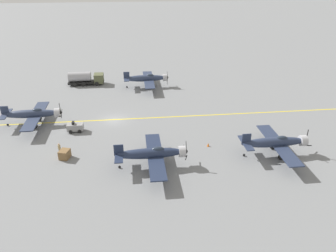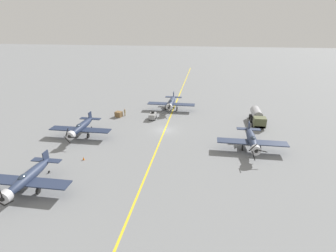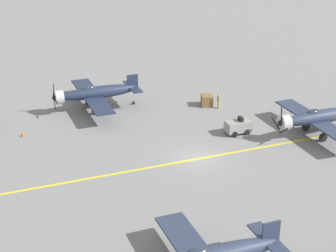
{
  "view_description": "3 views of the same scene",
  "coord_description": "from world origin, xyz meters",
  "px_view_note": "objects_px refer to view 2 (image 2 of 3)",
  "views": [
    {
      "loc": [
        53.62,
        3.64,
        25.1
      ],
      "look_at": [
        7.75,
        8.83,
        2.07
      ],
      "focal_mm": 35.0,
      "sensor_mm": 36.0,
      "label": 1
    },
    {
      "loc": [
        -8.18,
        50.2,
        21.29
      ],
      "look_at": [
        -1.26,
        3.79,
        2.49
      ],
      "focal_mm": 28.0,
      "sensor_mm": 36.0,
      "label": 2
    },
    {
      "loc": [
        -42.82,
        19.86,
        23.78
      ],
      "look_at": [
        3.38,
        1.76,
        2.27
      ],
      "focal_mm": 60.0,
      "sensor_mm": 36.0,
      "label": 3
    }
  ],
  "objects_px": {
    "supply_crate_by_tanker": "(119,114)",
    "airplane_near_center": "(171,102)",
    "airplane_mid_left": "(252,140)",
    "ground_crew_walking": "(125,112)",
    "airplane_far_right": "(27,178)",
    "tow_tractor": "(153,116)",
    "airplane_mid_right": "(81,127)",
    "fuel_tanker": "(257,117)",
    "traffic_cone": "(84,158)"
  },
  "relations": [
    {
      "from": "supply_crate_by_tanker",
      "to": "airplane_near_center",
      "type": "bearing_deg",
      "value": -149.32
    },
    {
      "from": "airplane_mid_left",
      "to": "ground_crew_walking",
      "type": "relative_size",
      "value": 6.85
    },
    {
      "from": "airplane_near_center",
      "to": "airplane_far_right",
      "type": "relative_size",
      "value": 1.0
    },
    {
      "from": "supply_crate_by_tanker",
      "to": "tow_tractor",
      "type": "bearing_deg",
      "value": 177.54
    },
    {
      "from": "tow_tractor",
      "to": "ground_crew_walking",
      "type": "relative_size",
      "value": 1.48
    },
    {
      "from": "airplane_near_center",
      "to": "airplane_mid_right",
      "type": "distance_m",
      "value": 24.64
    },
    {
      "from": "airplane_far_right",
      "to": "tow_tractor",
      "type": "xyz_separation_m",
      "value": [
        -10.76,
        -29.9,
        -1.22
      ]
    },
    {
      "from": "airplane_mid_right",
      "to": "supply_crate_by_tanker",
      "type": "xyz_separation_m",
      "value": [
        -3.48,
        -12.38,
        -1.37
      ]
    },
    {
      "from": "ground_crew_walking",
      "to": "airplane_mid_left",
      "type": "bearing_deg",
      "value": 152.55
    },
    {
      "from": "ground_crew_walking",
      "to": "tow_tractor",
      "type": "bearing_deg",
      "value": 169.87
    },
    {
      "from": "airplane_mid_right",
      "to": "fuel_tanker",
      "type": "bearing_deg",
      "value": -148.53
    },
    {
      "from": "fuel_tanker",
      "to": "supply_crate_by_tanker",
      "type": "distance_m",
      "value": 32.01
    },
    {
      "from": "airplane_mid_left",
      "to": "airplane_far_right",
      "type": "distance_m",
      "value": 35.47
    },
    {
      "from": "airplane_mid_left",
      "to": "tow_tractor",
      "type": "xyz_separation_m",
      "value": [
        20.45,
        -13.05,
        -1.22
      ]
    },
    {
      "from": "airplane_far_right",
      "to": "supply_crate_by_tanker",
      "type": "xyz_separation_m",
      "value": [
        -2.4,
        -30.26,
        -1.37
      ]
    },
    {
      "from": "fuel_tanker",
      "to": "supply_crate_by_tanker",
      "type": "height_order",
      "value": "fuel_tanker"
    },
    {
      "from": "airplane_near_center",
      "to": "supply_crate_by_tanker",
      "type": "relative_size",
      "value": 7.84
    },
    {
      "from": "ground_crew_walking",
      "to": "traffic_cone",
      "type": "xyz_separation_m",
      "value": [
        0.26,
        22.07,
        -0.68
      ]
    },
    {
      "from": "airplane_near_center",
      "to": "traffic_cone",
      "type": "height_order",
      "value": "airplane_near_center"
    },
    {
      "from": "ground_crew_walking",
      "to": "supply_crate_by_tanker",
      "type": "bearing_deg",
      "value": 36.09
    },
    {
      "from": "airplane_mid_left",
      "to": "airplane_mid_right",
      "type": "height_order",
      "value": "airplane_mid_right"
    },
    {
      "from": "airplane_mid_right",
      "to": "traffic_cone",
      "type": "height_order",
      "value": "airplane_mid_right"
    },
    {
      "from": "traffic_cone",
      "to": "fuel_tanker",
      "type": "bearing_deg",
      "value": -145.2
    },
    {
      "from": "fuel_tanker",
      "to": "traffic_cone",
      "type": "distance_m",
      "value": 37.78
    },
    {
      "from": "airplane_mid_left",
      "to": "airplane_far_right",
      "type": "height_order",
      "value": "airplane_far_right"
    },
    {
      "from": "airplane_mid_right",
      "to": "traffic_cone",
      "type": "relative_size",
      "value": 21.82
    },
    {
      "from": "airplane_mid_right",
      "to": "fuel_tanker",
      "type": "height_order",
      "value": "airplane_mid_right"
    },
    {
      "from": "tow_tractor",
      "to": "traffic_cone",
      "type": "bearing_deg",
      "value": 70.5
    },
    {
      "from": "fuel_tanker",
      "to": "airplane_mid_left",
      "type": "bearing_deg",
      "value": 77.02
    },
    {
      "from": "supply_crate_by_tanker",
      "to": "fuel_tanker",
      "type": "bearing_deg",
      "value": -179.31
    },
    {
      "from": "tow_tractor",
      "to": "traffic_cone",
      "type": "height_order",
      "value": "tow_tractor"
    },
    {
      "from": "tow_tractor",
      "to": "traffic_cone",
      "type": "distance_m",
      "value": 22.08
    },
    {
      "from": "airplane_far_right",
      "to": "traffic_cone",
      "type": "height_order",
      "value": "airplane_far_right"
    },
    {
      "from": "supply_crate_by_tanker",
      "to": "airplane_mid_right",
      "type": "bearing_deg",
      "value": 74.3
    },
    {
      "from": "airplane_far_right",
      "to": "tow_tractor",
      "type": "relative_size",
      "value": 4.62
    },
    {
      "from": "ground_crew_walking",
      "to": "supply_crate_by_tanker",
      "type": "xyz_separation_m",
      "value": [
        1.25,
        0.91,
        -0.32
      ]
    },
    {
      "from": "airplane_mid_right",
      "to": "ground_crew_walking",
      "type": "height_order",
      "value": "airplane_mid_right"
    },
    {
      "from": "tow_tractor",
      "to": "airplane_mid_right",
      "type": "bearing_deg",
      "value": 45.44
    },
    {
      "from": "airplane_mid_left",
      "to": "airplane_mid_right",
      "type": "bearing_deg",
      "value": -9.94
    },
    {
      "from": "ground_crew_walking",
      "to": "supply_crate_by_tanker",
      "type": "distance_m",
      "value": 1.58
    },
    {
      "from": "airplane_near_center",
      "to": "ground_crew_walking",
      "type": "distance_m",
      "value": 12.18
    },
    {
      "from": "airplane_far_right",
      "to": "fuel_tanker",
      "type": "relative_size",
      "value": 1.5
    },
    {
      "from": "airplane_mid_left",
      "to": "fuel_tanker",
      "type": "bearing_deg",
      "value": -111.1
    },
    {
      "from": "airplane_mid_right",
      "to": "ground_crew_walking",
      "type": "distance_m",
      "value": 14.15
    },
    {
      "from": "airplane_near_center",
      "to": "tow_tractor",
      "type": "height_order",
      "value": "airplane_near_center"
    },
    {
      "from": "airplane_far_right",
      "to": "ground_crew_walking",
      "type": "distance_m",
      "value": 31.4
    },
    {
      "from": "airplane_mid_left",
      "to": "tow_tractor",
      "type": "height_order",
      "value": "airplane_mid_left"
    },
    {
      "from": "airplane_near_center",
      "to": "airplane_mid_left",
      "type": "distance_m",
      "value": 26.58
    },
    {
      "from": "tow_tractor",
      "to": "supply_crate_by_tanker",
      "type": "xyz_separation_m",
      "value": [
        8.36,
        -0.36,
        -0.15
      ]
    },
    {
      "from": "airplane_mid_right",
      "to": "traffic_cone",
      "type": "distance_m",
      "value": 10.01
    }
  ]
}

